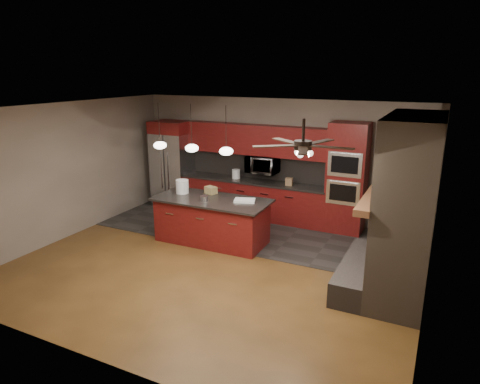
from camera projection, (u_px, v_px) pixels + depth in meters
The scene contains 22 objects.
ground at pixel (217, 264), 7.82m from camera, with size 7.00×7.00×0.00m, color brown.
ceiling at pixel (214, 109), 7.05m from camera, with size 7.00×6.00×0.02m, color white.
back_wall at pixel (278, 159), 10.03m from camera, with size 7.00×0.02×2.80m, color gray.
right_wall at pixel (435, 220), 5.96m from camera, with size 0.02×6.00×2.80m, color gray.
left_wall at pixel (69, 170), 8.90m from camera, with size 0.02×6.00×2.80m, color gray.
slate_tile_patch at pixel (256, 231), 9.37m from camera, with size 7.00×2.40×0.01m, color #2D2A28.
fireplace_column at pixel (402, 214), 6.53m from camera, with size 1.30×2.10×2.80m.
back_cabinetry at pixel (254, 180), 10.14m from camera, with size 3.59×0.64×2.20m.
oven_tower at pixel (347, 178), 9.10m from camera, with size 0.80×0.63×2.38m.
microwave at pixel (263, 164), 9.95m from camera, with size 0.73×0.41×0.50m, color silver.
refrigerator at pixel (172, 164), 10.92m from camera, with size 0.95×0.75×2.19m.
kitchen_island at pixel (212, 220), 8.72m from camera, with size 2.37×1.10×0.92m.
white_bucket at pixel (182, 187), 8.96m from camera, with size 0.26×0.26×0.28m, color white.
paint_can at pixel (204, 198), 8.44m from camera, with size 0.16×0.16×0.11m, color #A7A7AC.
paint_tray at pixel (245, 200), 8.42m from camera, with size 0.40×0.28×0.04m, color white.
cardboard_box at pixel (211, 190), 8.95m from camera, with size 0.23×0.17×0.15m, color olive.
counter_bucket at pixel (236, 174), 10.27m from camera, with size 0.19×0.19×0.22m, color white.
counter_box at pixel (289, 182), 9.66m from camera, with size 0.15×0.12×0.17m, color #8B6848.
pendant_left at pixel (160, 145), 8.58m from camera, with size 0.26×0.26×0.92m.
pendant_center at pixel (192, 148), 8.26m from camera, with size 0.26×0.26×0.92m.
pendant_right at pixel (226, 151), 7.95m from camera, with size 0.26×0.26×0.92m.
ceiling_fan at pixel (303, 145), 5.69m from camera, with size 1.27×1.33×0.41m.
Camera 1 is at (3.52, -6.25, 3.41)m, focal length 32.00 mm.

